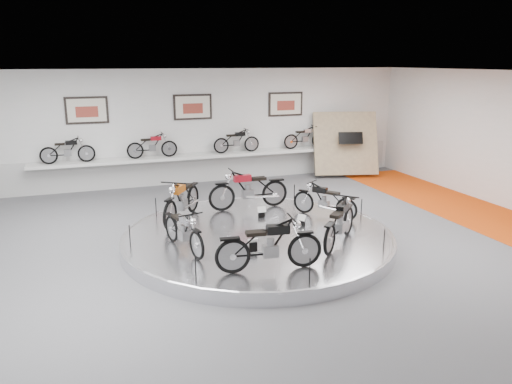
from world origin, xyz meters
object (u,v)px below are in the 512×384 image
object	(u,v)px
shelf	(196,156)
bike_a	(325,200)
bike_b	(249,189)
bike_d	(183,230)
bike_c	(182,199)
display_platform	(258,239)
bike_e	(269,245)
bike_f	(340,222)

from	to	relation	value
shelf	bike_a	bearing A→B (deg)	-70.42
bike_b	bike_d	bearing A→B (deg)	48.51
shelf	bike_a	world-z (taller)	bike_a
bike_c	display_platform	bearing A→B (deg)	77.98
display_platform	bike_c	xyz separation A→B (m)	(-1.49, 1.53, 0.71)
bike_d	bike_a	bearing A→B (deg)	92.10
bike_b	bike_c	distance (m)	1.99
bike_d	bike_c	bearing A→B (deg)	155.74
bike_b	bike_d	xyz separation A→B (m)	(-2.32, -2.49, -0.10)
bike_a	bike_b	distance (m)	2.13
bike_a	bike_e	bearing A→B (deg)	99.54
bike_a	bike_f	size ratio (longest dim) A/B	0.89
bike_c	shelf	bearing A→B (deg)	-163.46
bike_b	bike_c	world-z (taller)	bike_c
bike_a	bike_f	world-z (taller)	bike_f
bike_b	bike_a	bearing A→B (deg)	141.11
display_platform	bike_f	xyz separation A→B (m)	(1.44, -1.34, 0.66)
shelf	bike_e	xyz separation A→B (m)	(-0.53, -8.53, -0.17)
display_platform	bike_f	distance (m)	2.07
bike_f	bike_a	bearing A→B (deg)	27.65
bike_a	bike_e	distance (m)	3.76
bike_c	bike_b	bearing A→B (deg)	136.49
bike_a	bike_d	distance (m)	4.10
bike_a	bike_b	bearing A→B (deg)	12.82
bike_e	bike_f	world-z (taller)	bike_e
bike_d	bike_f	size ratio (longest dim) A/B	0.90
bike_d	bike_e	world-z (taller)	bike_e
bike_a	shelf	bearing A→B (deg)	-17.24
display_platform	bike_d	size ratio (longest dim) A/B	4.08
bike_a	bike_e	size ratio (longest dim) A/B	0.86
display_platform	bike_d	xyz separation A→B (m)	(-1.88, -0.52, 0.61)
bike_d	bike_b	bearing A→B (deg)	123.34
shelf	bike_b	size ratio (longest dim) A/B	5.76
bike_a	bike_c	xyz separation A→B (m)	(-3.56, 0.93, 0.11)
shelf	bike_b	world-z (taller)	bike_b
bike_b	bike_c	bearing A→B (deg)	14.39
display_platform	bike_a	bearing A→B (deg)	16.03
bike_e	display_platform	bearing A→B (deg)	83.07
bike_c	bike_d	xyz separation A→B (m)	(-0.38, -2.05, -0.10)
bike_e	bike_b	bearing A→B (deg)	83.71
bike_b	bike_c	xyz separation A→B (m)	(-1.94, -0.44, 0.00)
bike_b	bike_f	distance (m)	3.45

